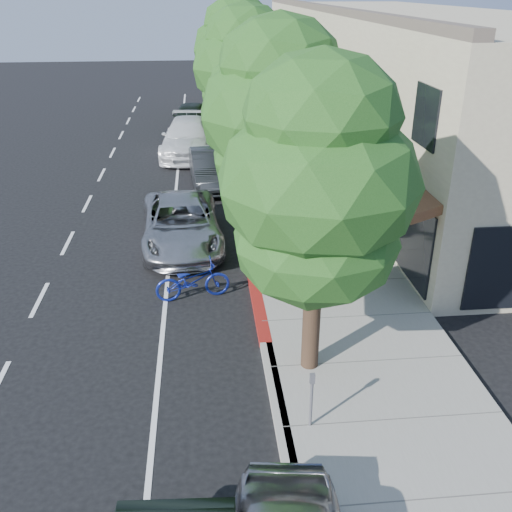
{
  "coord_description": "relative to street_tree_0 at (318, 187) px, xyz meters",
  "views": [
    {
      "loc": [
        -1.38,
        -12.74,
        8.13
      ],
      "look_at": [
        -0.01,
        1.47,
        1.35
      ],
      "focal_mm": 40.0,
      "sensor_mm": 36.0,
      "label": 1
    }
  ],
  "objects": [
    {
      "name": "silver_suv",
      "position": [
        -3.1,
        7.5,
        -3.7
      ],
      "size": [
        2.93,
        5.79,
        1.57
      ],
      "primitive_type": "imported",
      "rotation": [
        0.0,
        0.0,
        0.06
      ],
      "color": "#A9AAAE",
      "rests_on": "ground"
    },
    {
      "name": "curb_red_segment",
      "position": [
        -0.9,
        3.0,
        -4.41
      ],
      "size": [
        0.32,
        4.0,
        0.15
      ],
      "primitive_type": "cube",
      "color": "maroon",
      "rests_on": "ground"
    },
    {
      "name": "curb",
      "position": [
        -0.9,
        10.0,
        -4.41
      ],
      "size": [
        0.3,
        56.0,
        0.15
      ],
      "primitive_type": "cube",
      "color": "#9E998E",
      "rests_on": "ground"
    },
    {
      "name": "cyclist",
      "position": [
        -0.65,
        5.0,
        -3.57
      ],
      "size": [
        0.54,
        0.73,
        1.82
      ],
      "primitive_type": "imported",
      "rotation": [
        0.0,
        0.0,
        1.4
      ],
      "color": "silver",
      "rests_on": "ground"
    },
    {
      "name": "storefront_building",
      "position": [
        8.7,
        20.0,
        -0.98
      ],
      "size": [
        10.0,
        36.0,
        7.0
      ],
      "primitive_type": "cube",
      "color": "beige",
      "rests_on": "ground"
    },
    {
      "name": "street_tree_0",
      "position": [
        0.0,
        0.0,
        0.0
      ],
      "size": [
        4.15,
        4.15,
        7.18
      ],
      "color": "black",
      "rests_on": "ground"
    },
    {
      "name": "street_tree_1",
      "position": [
        0.0,
        6.0,
        0.16
      ],
      "size": [
        4.77,
        4.77,
        7.56
      ],
      "color": "black",
      "rests_on": "ground"
    },
    {
      "name": "dark_suv_far",
      "position": [
        -2.91,
        24.68,
        -3.65
      ],
      "size": [
        2.53,
        5.08,
        1.66
      ],
      "primitive_type": "imported",
      "rotation": [
        0.0,
        0.0,
        -0.12
      ],
      "color": "black",
      "rests_on": "ground"
    },
    {
      "name": "street_tree_5",
      "position": [
        -0.0,
        30.0,
        -0.19
      ],
      "size": [
        5.15,
        5.15,
        7.22
      ],
      "color": "black",
      "rests_on": "ground"
    },
    {
      "name": "street_tree_4",
      "position": [
        -0.0,
        24.0,
        0.21
      ],
      "size": [
        5.29,
        5.29,
        7.79
      ],
      "color": "black",
      "rests_on": "ground"
    },
    {
      "name": "white_pickup",
      "position": [
        -3.01,
        19.26,
        -3.58
      ],
      "size": [
        3.0,
        6.41,
        1.81
      ],
      "primitive_type": "imported",
      "rotation": [
        0.0,
        0.0,
        -0.08
      ],
      "color": "white",
      "rests_on": "ground"
    },
    {
      "name": "street_tree_3",
      "position": [
        0.0,
        18.0,
        0.01
      ],
      "size": [
        5.36,
        5.36,
        7.55
      ],
      "color": "black",
      "rests_on": "ground"
    },
    {
      "name": "pedestrian",
      "position": [
        0.48,
        10.24,
        -3.39
      ],
      "size": [
        1.15,
        1.08,
        1.88
      ],
      "primitive_type": "imported",
      "rotation": [
        0.0,
        0.0,
        3.69
      ],
      "color": "black",
      "rests_on": "sidewalk"
    },
    {
      "name": "street_tree_2",
      "position": [
        0.0,
        12.0,
        -0.2
      ],
      "size": [
        4.15,
        4.15,
        6.91
      ],
      "color": "black",
      "rests_on": "ground"
    },
    {
      "name": "bicycle",
      "position": [
        -2.7,
        3.68,
        -3.92
      ],
      "size": [
        2.22,
        1.1,
        1.12
      ],
      "primitive_type": "imported",
      "rotation": [
        0.0,
        0.0,
        1.74
      ],
      "color": "navy",
      "rests_on": "ground"
    },
    {
      "name": "sidewalk",
      "position": [
        1.4,
        10.0,
        -4.41
      ],
      "size": [
        4.6,
        56.0,
        0.15
      ],
      "primitive_type": "cube",
      "color": "gray",
      "rests_on": "ground"
    },
    {
      "name": "dark_sedan",
      "position": [
        -1.93,
        13.89,
        -3.69
      ],
      "size": [
        2.02,
        4.89,
        1.57
      ],
      "primitive_type": "imported",
      "rotation": [
        0.0,
        0.0,
        0.08
      ],
      "color": "#212427",
      "rests_on": "ground"
    },
    {
      "name": "ground",
      "position": [
        -0.9,
        2.0,
        -4.48
      ],
      "size": [
        120.0,
        120.0,
        0.0
      ],
      "primitive_type": "plane",
      "color": "black",
      "rests_on": "ground"
    }
  ]
}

